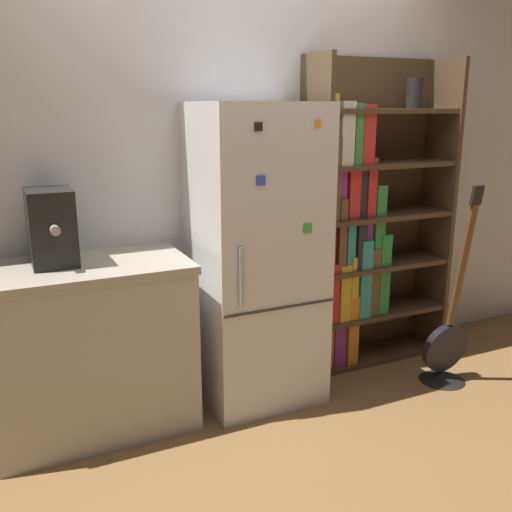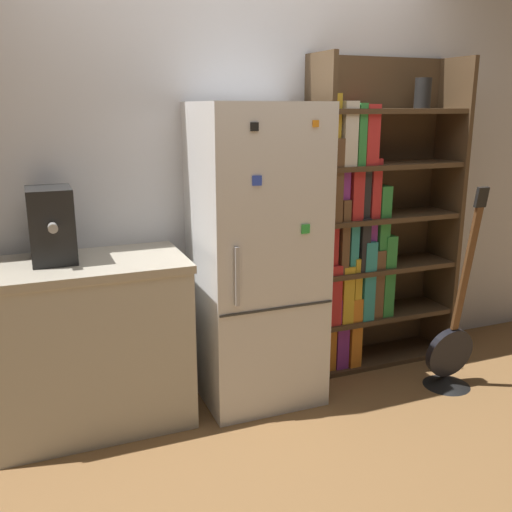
% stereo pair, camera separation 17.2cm
% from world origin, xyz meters
% --- Properties ---
extents(ground_plane, '(16.00, 16.00, 0.00)m').
position_xyz_m(ground_plane, '(0.00, 0.00, 0.00)').
color(ground_plane, olive).
extents(wall_back, '(8.00, 0.05, 2.60)m').
position_xyz_m(wall_back, '(0.00, 0.47, 1.30)').
color(wall_back, silver).
rests_on(wall_back, ground_plane).
extents(refrigerator, '(0.64, 0.62, 1.65)m').
position_xyz_m(refrigerator, '(-0.00, 0.15, 0.83)').
color(refrigerator, silver).
rests_on(refrigerator, ground_plane).
extents(bookshelf, '(0.98, 0.34, 1.92)m').
position_xyz_m(bookshelf, '(0.78, 0.31, 0.88)').
color(bookshelf, '#4C3823').
rests_on(bookshelf, ground_plane).
extents(kitchen_counter, '(1.00, 0.58, 0.89)m').
position_xyz_m(kitchen_counter, '(-0.92, 0.17, 0.44)').
color(kitchen_counter, '#BCB7A8').
rests_on(kitchen_counter, ground_plane).
extents(espresso_machine, '(0.21, 0.33, 0.37)m').
position_xyz_m(espresso_machine, '(-1.05, 0.22, 1.07)').
color(espresso_machine, black).
rests_on(espresso_machine, kitchen_counter).
extents(guitar, '(0.31, 0.29, 1.22)m').
position_xyz_m(guitar, '(1.10, -0.22, 0.18)').
color(guitar, black).
rests_on(guitar, ground_plane).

